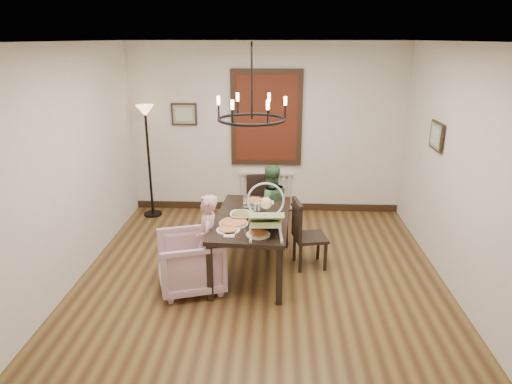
# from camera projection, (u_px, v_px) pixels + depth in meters

# --- Properties ---
(room_shell) EXTENTS (4.51, 5.00, 2.81)m
(room_shell) POSITION_uv_depth(u_px,v_px,m) (262.00, 164.00, 5.49)
(room_shell) COLOR brown
(room_shell) RESTS_ON ground
(dining_table) EXTENTS (0.99, 1.64, 0.74)m
(dining_table) POSITION_uv_depth(u_px,v_px,m) (252.00, 223.00, 5.65)
(dining_table) COLOR black
(dining_table) RESTS_ON room_shell
(chair_far) EXTENTS (0.49, 0.49, 0.96)m
(chair_far) POSITION_uv_depth(u_px,v_px,m) (263.00, 209.00, 6.60)
(chair_far) COLOR black
(chair_far) RESTS_ON room_shell
(chair_right) EXTENTS (0.47, 0.47, 0.91)m
(chair_right) POSITION_uv_depth(u_px,v_px,m) (310.00, 233.00, 5.85)
(chair_right) COLOR black
(chair_right) RESTS_ON room_shell
(armchair) EXTENTS (0.93, 0.92, 0.68)m
(armchair) POSITION_uv_depth(u_px,v_px,m) (190.00, 262.00, 5.35)
(armchair) COLOR beige
(armchair) RESTS_ON room_shell
(elderly_woman) EXTENTS (0.25, 0.36, 0.94)m
(elderly_woman) POSITION_uv_depth(u_px,v_px,m) (208.00, 248.00, 5.40)
(elderly_woman) COLOR #CD9193
(elderly_woman) RESTS_ON room_shell
(seated_man) EXTENTS (0.57, 0.50, 0.99)m
(seated_man) POSITION_uv_depth(u_px,v_px,m) (270.00, 213.00, 6.42)
(seated_man) COLOR #3E623A
(seated_man) RESTS_ON room_shell
(baby_bouncer) EXTENTS (0.48, 0.64, 0.40)m
(baby_bouncer) POSITION_uv_depth(u_px,v_px,m) (265.00, 216.00, 5.09)
(baby_bouncer) COLOR beige
(baby_bouncer) RESTS_ON dining_table
(salad_bowl) EXTENTS (0.32, 0.32, 0.08)m
(salad_bowl) POSITION_uv_depth(u_px,v_px,m) (241.00, 215.00, 5.56)
(salad_bowl) COLOR white
(salad_bowl) RESTS_ON dining_table
(pizza_platter) EXTENTS (0.35, 0.35, 0.04)m
(pizza_platter) POSITION_uv_depth(u_px,v_px,m) (234.00, 223.00, 5.38)
(pizza_platter) COLOR tan
(pizza_platter) RESTS_ON dining_table
(drinking_glass) EXTENTS (0.07, 0.07, 0.14)m
(drinking_glass) POSITION_uv_depth(u_px,v_px,m) (251.00, 209.00, 5.66)
(drinking_glass) COLOR silver
(drinking_glass) RESTS_ON dining_table
(window_blinds) EXTENTS (1.00, 0.03, 1.40)m
(window_blinds) POSITION_uv_depth(u_px,v_px,m) (266.00, 118.00, 7.40)
(window_blinds) COLOR #521A10
(window_blinds) RESTS_ON room_shell
(radiator) EXTENTS (0.92, 0.12, 0.62)m
(radiator) POSITION_uv_depth(u_px,v_px,m) (266.00, 190.00, 7.82)
(radiator) COLOR silver
(radiator) RESTS_ON room_shell
(picture_back) EXTENTS (0.42, 0.03, 0.36)m
(picture_back) POSITION_uv_depth(u_px,v_px,m) (184.00, 114.00, 7.45)
(picture_back) COLOR black
(picture_back) RESTS_ON room_shell
(picture_right) EXTENTS (0.03, 0.42, 0.36)m
(picture_right) POSITION_uv_depth(u_px,v_px,m) (436.00, 136.00, 5.81)
(picture_right) COLOR black
(picture_right) RESTS_ON room_shell
(floor_lamp) EXTENTS (0.30, 0.30, 1.80)m
(floor_lamp) POSITION_uv_depth(u_px,v_px,m) (149.00, 163.00, 7.42)
(floor_lamp) COLOR black
(floor_lamp) RESTS_ON room_shell
(chandelier) EXTENTS (0.80, 0.80, 0.04)m
(chandelier) POSITION_uv_depth(u_px,v_px,m) (252.00, 119.00, 5.23)
(chandelier) COLOR black
(chandelier) RESTS_ON room_shell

